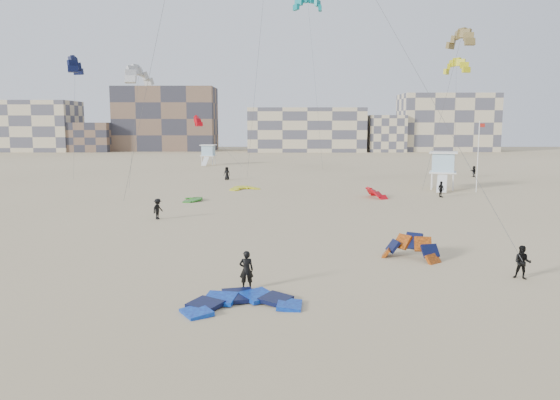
{
  "coord_description": "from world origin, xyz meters",
  "views": [
    {
      "loc": [
        3.5,
        -24.4,
        7.79
      ],
      "look_at": [
        3.34,
        6.0,
        3.51
      ],
      "focal_mm": 35.0,
      "sensor_mm": 36.0,
      "label": 1
    }
  ],
  "objects_px": {
    "kite_ground_blue": "(242,307)",
    "kite_ground_orange": "(410,259)",
    "kitesurfer_main": "(246,270)",
    "lifeguard_tower_near": "(443,171)"
  },
  "relations": [
    {
      "from": "lifeguard_tower_near",
      "to": "kite_ground_orange",
      "type": "bearing_deg",
      "value": -91.38
    },
    {
      "from": "kite_ground_orange",
      "to": "kitesurfer_main",
      "type": "bearing_deg",
      "value": -114.9
    },
    {
      "from": "kite_ground_blue",
      "to": "kite_ground_orange",
      "type": "distance_m",
      "value": 12.39
    },
    {
      "from": "kite_ground_blue",
      "to": "kitesurfer_main",
      "type": "distance_m",
      "value": 2.69
    },
    {
      "from": "kite_ground_blue",
      "to": "kite_ground_orange",
      "type": "xyz_separation_m",
      "value": [
        9.14,
        8.37,
        0.0
      ]
    },
    {
      "from": "kite_ground_orange",
      "to": "kitesurfer_main",
      "type": "height_order",
      "value": "kitesurfer_main"
    },
    {
      "from": "kite_ground_orange",
      "to": "lifeguard_tower_near",
      "type": "xyz_separation_m",
      "value": [
        11.66,
        33.84,
        2.21
      ]
    },
    {
      "from": "kite_ground_orange",
      "to": "kite_ground_blue",
      "type": "bearing_deg",
      "value": -105.1
    },
    {
      "from": "kite_ground_blue",
      "to": "kite_ground_orange",
      "type": "height_order",
      "value": "kite_ground_orange"
    },
    {
      "from": "kite_ground_orange",
      "to": "lifeguard_tower_near",
      "type": "relative_size",
      "value": 0.5
    }
  ]
}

